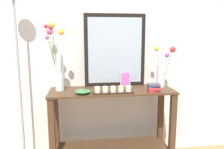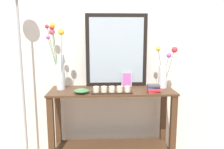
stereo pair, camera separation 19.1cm
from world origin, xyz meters
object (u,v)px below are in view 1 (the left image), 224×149
Objects in this scene: decorative_bowl at (83,91)px; tall_vase_left at (58,62)px; candle_tray at (113,90)px; floor_lamp at (17,49)px; console_table at (112,121)px; vase_right at (162,71)px; mirror_leaning at (115,51)px; book_stack at (154,88)px; picture_frame_small at (125,79)px.

tall_vase_left is at bearing 144.92° from decorative_bowl.
candle_tray is 0.99m from floor_lamp.
console_table is 2.89× the size of vase_right.
vase_right is at bearing -14.10° from mirror_leaning.
floor_lamp is (-1.29, 0.17, 0.37)m from book_stack.
candle_tray is at bearing -178.26° from book_stack.
vase_right is at bearing 19.65° from candle_tray.
decorative_bowl is at bearing -156.80° from console_table.
decorative_bowl reaches higher than console_table.
picture_frame_small is at bearing -20.27° from mirror_leaning.
picture_frame_small reaches higher than console_table.
mirror_leaning is 4.86× the size of picture_frame_small.
tall_vase_left is at bearing -1.11° from floor_lamp.
book_stack is at bearing -42.21° from mirror_leaning.
tall_vase_left is 1.69× the size of candle_tray.
console_table is at bearing 162.19° from book_stack.
mirror_leaning reaches higher than tall_vase_left.
floor_lamp reaches higher than decorative_bowl.
mirror_leaning is 0.48m from candle_tray.
candle_tray is 0.29m from decorative_bowl.
floor_lamp is (-0.95, -0.13, 0.03)m from mirror_leaning.
console_table is at bearing -4.13° from tall_vase_left.
console_table is 0.48m from decorative_bowl.
decorative_bowl is at bearing -15.84° from floor_lamp.
console_table is at bearing 23.20° from decorative_bowl.
floor_lamp is (-0.60, 0.17, 0.39)m from decorative_bowl.
vase_right is at bearing 6.09° from console_table.
decorative_bowl is (0.23, -0.16, -0.26)m from tall_vase_left.
console_table is 0.67× the size of floor_lamp.
mirror_leaning is at bearing 159.73° from picture_frame_small.
tall_vase_left is at bearing -166.42° from mirror_leaning.
mirror_leaning is 1.16× the size of tall_vase_left.
tall_vase_left is 4.46× the size of decorative_bowl.
console_table is 1.17m from floor_lamp.
picture_frame_small is (-0.38, 0.08, -0.09)m from vase_right.
candle_tray is at bearing -121.79° from picture_frame_small.
candle_tray is (-0.55, -0.20, -0.14)m from vase_right.
book_stack is (0.40, 0.01, 0.01)m from candle_tray.
floor_lamp is at bearing 172.44° from book_stack.
picture_frame_small is 1.06× the size of decorative_bowl.
mirror_leaning is 0.41× the size of floor_lamp.
tall_vase_left is at bearing -171.68° from picture_frame_small.
mirror_leaning is at bearing 165.90° from vase_right.
picture_frame_small is 1.19× the size of book_stack.
console_table is 9.46× the size of book_stack.
vase_right is at bearing -12.26° from picture_frame_small.
floor_lamp is (-0.90, 0.05, 0.75)m from console_table.
floor_lamp is (-0.89, 0.18, 0.38)m from candle_tray.
floor_lamp is at bearing 177.11° from console_table.
vase_right is 0.87m from decorative_bowl.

